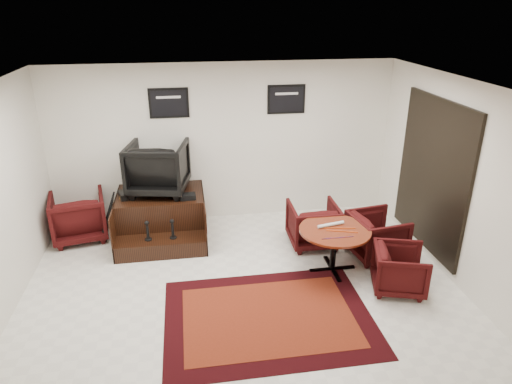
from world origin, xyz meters
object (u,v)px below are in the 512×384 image
shine_chair (158,165)px  table_chair_corner (400,267)px  armchair_side (78,214)px  meeting_table (335,235)px  table_chair_window (377,233)px  shine_podium (162,217)px  table_chair_back (313,222)px

shine_chair → table_chair_corner: shine_chair is taller
shine_chair → armchair_side: 1.57m
armchair_side → table_chair_corner: armchair_side is taller
meeting_table → table_chair_window: 0.87m
shine_podium → table_chair_back: table_chair_back is taller
shine_chair → meeting_table: bearing=157.7°
shine_chair → table_chair_corner: bearing=156.1°
shine_podium → shine_chair: shine_chair is taller
armchair_side → meeting_table: armchair_side is taller
table_chair_back → table_chair_window: bearing=150.1°
armchair_side → shine_chair: bearing=170.1°
armchair_side → table_chair_back: armchair_side is taller
shine_podium → meeting_table: size_ratio=1.44×
armchair_side → table_chair_back: bearing=156.7°
shine_chair → armchair_side: size_ratio=1.09×
table_chair_window → table_chair_corner: (-0.05, -0.92, -0.04)m
table_chair_window → table_chair_corner: size_ratio=1.12×
shine_podium → armchair_side: armchair_side is taller
meeting_table → shine_chair: bearing=146.6°
table_chair_back → table_chair_window: (0.88, -0.52, -0.00)m
armchair_side → table_chair_window: armchair_side is taller
meeting_table → table_chair_corner: size_ratio=1.48×
table_chair_corner → meeting_table: bearing=66.9°
shine_chair → table_chair_back: shine_chair is taller
shine_podium → table_chair_window: 3.54m
table_chair_back → shine_podium: bearing=-15.3°
shine_podium → table_chair_corner: (3.27, -2.14, 0.01)m
table_chair_back → table_chair_corner: 1.66m
shine_podium → table_chair_corner: shine_podium is taller
shine_chair → table_chair_back: bearing=171.9°
shine_podium → table_chair_back: size_ratio=1.89×
meeting_table → table_chair_back: (-0.08, 0.82, -0.20)m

